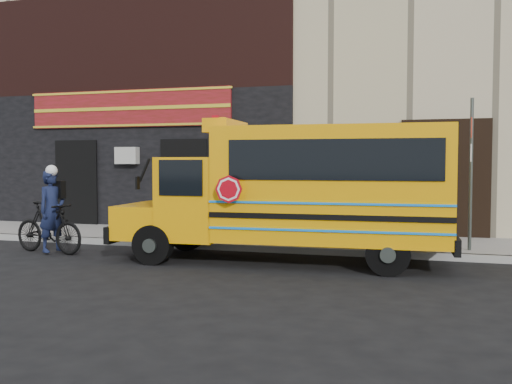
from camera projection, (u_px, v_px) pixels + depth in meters
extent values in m
plane|color=black|center=(226.00, 273.00, 10.57)|extent=(120.00, 120.00, 0.00)
cube|color=#969691|center=(264.00, 249.00, 13.05)|extent=(40.00, 0.20, 0.15)
cube|color=slate|center=(280.00, 240.00, 14.49)|extent=(40.00, 3.00, 0.15)
cube|color=tan|center=(325.00, 47.00, 20.29)|extent=(20.00, 10.00, 12.00)
cube|color=black|center=(132.00, 159.00, 17.20)|extent=(10.00, 0.30, 4.00)
cube|color=black|center=(130.00, 42.00, 17.01)|extent=(10.00, 0.28, 3.00)
cube|color=#58180C|center=(128.00, 109.00, 16.95)|extent=(6.50, 0.12, 1.10)
cube|color=black|center=(77.00, 183.00, 17.61)|extent=(1.30, 0.10, 2.50)
cube|color=black|center=(185.00, 185.00, 16.58)|extent=(1.30, 0.10, 2.50)
cylinder|color=black|center=(153.00, 245.00, 11.42)|extent=(0.81, 0.31, 0.80)
cylinder|color=black|center=(187.00, 233.00, 13.26)|extent=(0.81, 0.31, 0.80)
cylinder|color=black|center=(388.00, 254.00, 10.29)|extent=(0.81, 0.31, 0.80)
cylinder|color=black|center=(390.00, 240.00, 12.13)|extent=(0.81, 0.31, 0.80)
cube|color=orange|center=(152.00, 220.00, 12.43)|extent=(1.08, 2.04, 0.70)
cube|color=black|center=(129.00, 230.00, 12.58)|extent=(0.21, 2.05, 0.35)
cube|color=orange|center=(199.00, 198.00, 12.13)|extent=(1.29, 2.15, 1.70)
cube|color=black|center=(174.00, 179.00, 12.25)|extent=(0.13, 1.80, 0.90)
cube|color=orange|center=(334.00, 184.00, 11.42)|extent=(4.59, 2.39, 2.25)
cube|color=black|center=(452.00, 241.00, 10.91)|extent=(0.21, 2.20, 0.30)
cube|color=black|center=(332.00, 160.00, 10.29)|extent=(3.90, 0.20, 0.75)
cube|color=orange|center=(226.00, 127.00, 11.91)|extent=(0.57, 1.62, 0.28)
cylinder|color=#A90612|center=(229.00, 189.00, 10.60)|extent=(0.52, 0.05, 0.52)
cylinder|color=#3B423E|center=(471.00, 178.00, 12.26)|extent=(0.07, 0.07, 3.43)
cube|color=#B32814|center=(472.00, 128.00, 12.13)|extent=(0.05, 0.30, 0.43)
cube|color=white|center=(471.00, 153.00, 12.16)|extent=(0.05, 0.30, 0.37)
imported|color=black|center=(48.00, 227.00, 12.81)|extent=(2.01, 0.87, 1.17)
imported|color=#111733|center=(52.00, 213.00, 12.75)|extent=(0.62, 0.77, 1.83)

